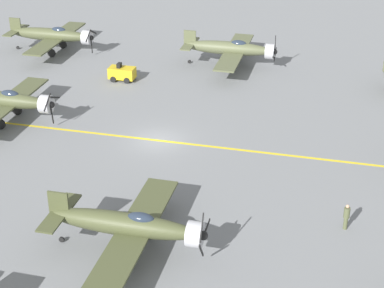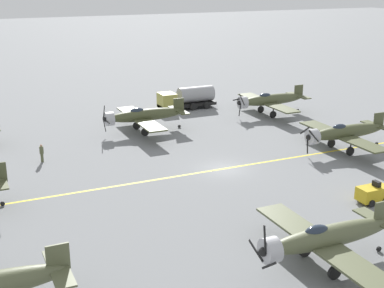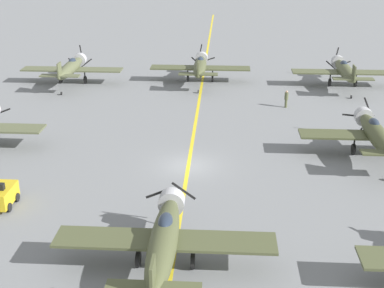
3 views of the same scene
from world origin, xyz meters
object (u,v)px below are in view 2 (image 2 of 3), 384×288
fuel_tanker (187,98)px  tow_tractor (373,193)px  airplane_mid_left (325,238)px  airplane_mid_right (143,116)px  ground_crew_walking (42,152)px  airplane_near_right (270,100)px  airplane_near_center (345,132)px

fuel_tanker → tow_tractor: size_ratio=3.08×
airplane_mid_left → fuel_tanker: size_ratio=1.50×
airplane_mid_left → airplane_mid_right: 33.36m
tow_tractor → ground_crew_walking: bearing=47.1°
airplane_near_right → fuel_tanker: bearing=30.9°
fuel_tanker → tow_tractor: fuel_tanker is taller
fuel_tanker → tow_tractor: (-35.35, -0.81, -0.72)m
fuel_tanker → ground_crew_walking: (-14.23, 21.93, -0.51)m
airplane_mid_right → ground_crew_walking: airplane_mid_right is taller
airplane_near_center → airplane_near_right: size_ratio=1.00×
airplane_mid_left → ground_crew_walking: airplane_mid_left is taller
airplane_mid_right → tow_tractor: 28.76m
airplane_mid_right → fuel_tanker: size_ratio=1.50×
fuel_tanker → ground_crew_walking: size_ratio=4.38×
airplane_mid_left → tow_tractor: airplane_mid_left is taller
airplane_mid_left → ground_crew_walking: (27.58, 12.85, -1.01)m
airplane_mid_left → airplane_near_center: size_ratio=1.00×
airplane_mid_left → ground_crew_walking: size_ratio=6.57×
airplane_mid_right → fuel_tanker: bearing=-51.4°
tow_tractor → ground_crew_walking: (21.11, 22.74, 0.21)m
airplane_near_center → fuel_tanker: (23.72, 7.43, -0.50)m
airplane_near_center → ground_crew_walking: bearing=79.0°
airplane_near_center → ground_crew_walking: (9.49, 29.36, -1.01)m
fuel_tanker → tow_tractor: 35.36m
airplane_near_right → airplane_mid_right: size_ratio=1.00×
airplane_mid_left → airplane_near_right: (34.17, -17.56, 0.00)m
airplane_mid_right → airplane_near_center: bearing=-136.0°
fuel_tanker → ground_crew_walking: 26.14m
airplane_mid_left → fuel_tanker: bearing=-13.4°
airplane_mid_left → airplane_near_center: (18.10, -16.51, 0.00)m
airplane_near_center → ground_crew_walking: airplane_near_center is taller
fuel_tanker → airplane_near_center: bearing=-162.6°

